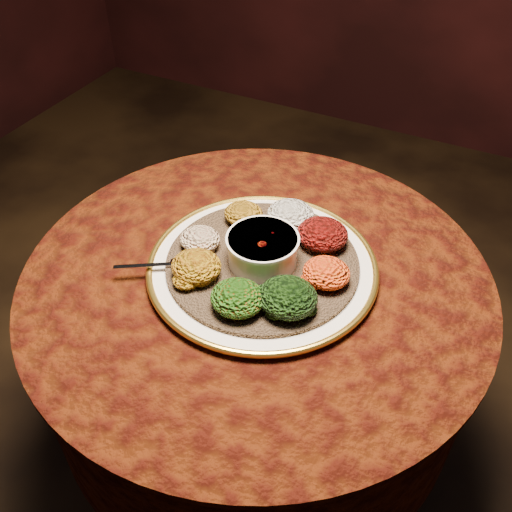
% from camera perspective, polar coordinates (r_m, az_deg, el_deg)
% --- Properties ---
extents(table, '(0.96, 0.96, 0.73)m').
position_cam_1_polar(table, '(1.29, 0.02, -7.44)').
color(table, black).
rests_on(table, ground).
extents(platter, '(0.47, 0.47, 0.02)m').
position_cam_1_polar(platter, '(1.16, 0.64, -1.07)').
color(platter, white).
rests_on(platter, table).
extents(injera, '(0.51, 0.51, 0.01)m').
position_cam_1_polar(injera, '(1.15, 0.65, -0.67)').
color(injera, brown).
rests_on(injera, platter).
extents(stew_bowl, '(0.15, 0.15, 0.06)m').
position_cam_1_polar(stew_bowl, '(1.12, 0.66, 0.83)').
color(stew_bowl, silver).
rests_on(stew_bowl, injera).
extents(spoon, '(0.14, 0.09, 0.01)m').
position_cam_1_polar(spoon, '(1.14, -8.16, -0.77)').
color(spoon, silver).
rests_on(spoon, injera).
extents(portion_ayib, '(0.10, 0.10, 0.05)m').
position_cam_1_polar(portion_ayib, '(1.23, 3.49, 4.15)').
color(portion_ayib, beige).
rests_on(portion_ayib, injera).
extents(portion_kitfo, '(0.11, 0.10, 0.05)m').
position_cam_1_polar(portion_kitfo, '(1.18, 6.67, 2.19)').
color(portion_kitfo, black).
rests_on(portion_kitfo, injera).
extents(portion_tikil, '(0.09, 0.09, 0.04)m').
position_cam_1_polar(portion_tikil, '(1.10, 7.06, -1.67)').
color(portion_tikil, '#A16F0D').
rests_on(portion_tikil, injera).
extents(portion_gomen, '(0.11, 0.11, 0.05)m').
position_cam_1_polar(portion_gomen, '(1.04, 3.20, -4.14)').
color(portion_gomen, black).
rests_on(portion_gomen, injera).
extents(portion_mixveg, '(0.10, 0.10, 0.05)m').
position_cam_1_polar(portion_mixveg, '(1.04, -1.85, -4.21)').
color(portion_mixveg, maroon).
rests_on(portion_mixveg, injera).
extents(portion_kik, '(0.10, 0.09, 0.05)m').
position_cam_1_polar(portion_kik, '(1.11, -5.99, -1.02)').
color(portion_kik, '#A77B0E').
rests_on(portion_kik, injera).
extents(portion_timatim, '(0.08, 0.08, 0.04)m').
position_cam_1_polar(portion_timatim, '(1.17, -5.62, 1.68)').
color(portion_timatim, maroon).
rests_on(portion_timatim, injera).
extents(portion_shiro, '(0.08, 0.08, 0.04)m').
position_cam_1_polar(portion_shiro, '(1.23, -1.26, 4.25)').
color(portion_shiro, '#9E6913').
rests_on(portion_shiro, injera).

